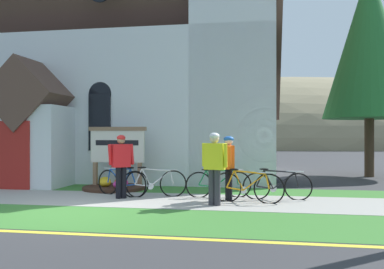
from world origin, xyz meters
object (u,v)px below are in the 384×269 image
(bicycle_silver, at_px, (122,182))
(bicycle_yellow, at_px, (154,183))
(bicycle_orange, at_px, (277,185))
(cyclist_in_blue_jersey, at_px, (229,163))
(roadside_conifer, at_px, (369,42))
(cyclist_in_orange_jersey, at_px, (214,163))
(church_sign, at_px, (117,148))
(bicycle_red, at_px, (218,184))
(bicycle_black, at_px, (247,187))
(cyclist_in_white_jersey, at_px, (121,161))

(bicycle_silver, bearing_deg, bicycle_yellow, -5.75)
(bicycle_orange, bearing_deg, bicycle_silver, 179.89)
(cyclist_in_blue_jersey, bearing_deg, roadside_conifer, 54.49)
(roadside_conifer, bearing_deg, cyclist_in_blue_jersey, -125.51)
(bicycle_silver, relative_size, bicycle_yellow, 0.96)
(roadside_conifer, bearing_deg, cyclist_in_orange_jersey, -123.92)
(bicycle_yellow, xyz_separation_m, roadside_conifer, (7.06, 6.79, 5.00))
(cyclist_in_blue_jersey, xyz_separation_m, roadside_conifer, (5.03, 7.04, 4.43))
(bicycle_yellow, xyz_separation_m, cyclist_in_orange_jersey, (1.77, -1.08, 0.64))
(bicycle_yellow, bearing_deg, bicycle_orange, 1.52)
(bicycle_orange, height_order, bicycle_yellow, bicycle_yellow)
(church_sign, relative_size, cyclist_in_blue_jersey, 1.17)
(bicycle_red, height_order, cyclist_in_blue_jersey, cyclist_in_blue_jersey)
(church_sign, bearing_deg, bicycle_yellow, -44.73)
(church_sign, height_order, bicycle_orange, church_sign)
(church_sign, distance_m, roadside_conifer, 10.91)
(church_sign, height_order, roadside_conifer, roadside_conifer)
(church_sign, xyz_separation_m, bicycle_black, (4.12, -2.12, -0.89))
(bicycle_red, bearing_deg, church_sign, 157.72)
(cyclist_in_white_jersey, bearing_deg, church_sign, 112.56)
(cyclist_in_blue_jersey, distance_m, roadside_conifer, 9.72)
(roadside_conifer, bearing_deg, bicycle_yellow, -136.13)
(bicycle_yellow, bearing_deg, cyclist_in_white_jersey, -151.47)
(bicycle_orange, distance_m, bicycle_silver, 4.18)
(bicycle_orange, relative_size, cyclist_in_white_jersey, 1.06)
(bicycle_orange, height_order, cyclist_in_white_jersey, cyclist_in_white_jersey)
(bicycle_red, bearing_deg, roadside_conifer, 50.80)
(church_sign, relative_size, bicycle_orange, 1.09)
(church_sign, xyz_separation_m, cyclist_in_blue_jersey, (3.64, -1.85, -0.32))
(bicycle_yellow, distance_m, cyclist_in_white_jersey, 1.06)
(cyclist_in_white_jersey, height_order, roadside_conifer, roadside_conifer)
(church_sign, relative_size, bicycle_red, 1.11)
(cyclist_in_orange_jersey, bearing_deg, roadside_conifer, 56.08)
(bicycle_silver, xyz_separation_m, roadside_conifer, (8.00, 6.69, 5.01))
(church_sign, relative_size, roadside_conifer, 0.23)
(bicycle_orange, xyz_separation_m, cyclist_in_white_jersey, (-4.02, -0.51, 0.61))
(church_sign, xyz_separation_m, bicycle_orange, (4.85, -1.51, -0.90))
(cyclist_in_orange_jersey, height_order, roadside_conifer, roadside_conifer)
(roadside_conifer, bearing_deg, cyclist_in_white_jersey, -137.38)
(church_sign, xyz_separation_m, roadside_conifer, (8.67, 5.19, 4.10))
(bicycle_orange, xyz_separation_m, roadside_conifer, (3.81, 6.70, 5.01))
(bicycle_orange, height_order, cyclist_in_blue_jersey, cyclist_in_blue_jersey)
(bicycle_silver, xyz_separation_m, bicycle_yellow, (0.94, -0.09, 0.01))
(bicycle_orange, bearing_deg, cyclist_in_blue_jersey, -164.16)
(bicycle_yellow, xyz_separation_m, cyclist_in_blue_jersey, (2.03, -0.26, 0.58))
(bicycle_silver, distance_m, bicycle_yellow, 0.94)
(bicycle_orange, bearing_deg, roadside_conifer, 60.35)
(bicycle_yellow, bearing_deg, cyclist_in_blue_jersey, -7.23)
(bicycle_orange, xyz_separation_m, cyclist_in_orange_jersey, (-1.48, -1.17, 0.64))
(bicycle_silver, relative_size, bicycle_red, 0.93)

